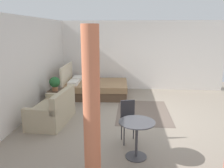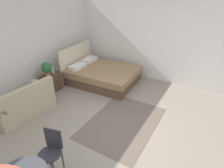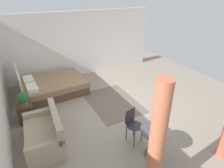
{
  "view_description": "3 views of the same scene",
  "coord_description": "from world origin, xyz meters",
  "px_view_note": "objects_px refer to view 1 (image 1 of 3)",
  "views": [
    {
      "loc": [
        -5.88,
        0.38,
        2.29
      ],
      "look_at": [
        0.1,
        0.88,
        0.87
      ],
      "focal_mm": 36.51,
      "sensor_mm": 36.0,
      "label": 1
    },
    {
      "loc": [
        -2.88,
        -1.59,
        2.88
      ],
      "look_at": [
        0.62,
        0.47,
        0.79
      ],
      "focal_mm": 30.47,
      "sensor_mm": 36.0,
      "label": 2
    },
    {
      "loc": [
        -4.42,
        2.54,
        3.39
      ],
      "look_at": [
        0.01,
        0.21,
        0.87
      ],
      "focal_mm": 30.37,
      "sensor_mm": 36.0,
      "label": 3
    }
  ],
  "objects_px": {
    "vase": "(56,86)",
    "balcony_table": "(137,133)",
    "cafe_chair_near_window": "(128,117)",
    "potted_plant": "(55,83)",
    "nightstand": "(56,98)",
    "bed": "(95,88)",
    "couch": "(53,111)"
  },
  "relations": [
    {
      "from": "potted_plant",
      "to": "cafe_chair_near_window",
      "type": "xyz_separation_m",
      "value": [
        -1.98,
        -2.22,
        -0.23
      ]
    },
    {
      "from": "balcony_table",
      "to": "cafe_chair_near_window",
      "type": "xyz_separation_m",
      "value": [
        0.64,
        0.16,
        0.04
      ]
    },
    {
      "from": "couch",
      "to": "potted_plant",
      "type": "bearing_deg",
      "value": 15.2
    },
    {
      "from": "vase",
      "to": "potted_plant",
      "type": "bearing_deg",
      "value": -170.47
    },
    {
      "from": "bed",
      "to": "couch",
      "type": "bearing_deg",
      "value": 165.05
    },
    {
      "from": "couch",
      "to": "nightstand",
      "type": "relative_size",
      "value": 2.83
    },
    {
      "from": "nightstand",
      "to": "vase",
      "type": "distance_m",
      "value": 0.38
    },
    {
      "from": "bed",
      "to": "vase",
      "type": "distance_m",
      "value": 1.57
    },
    {
      "from": "cafe_chair_near_window",
      "to": "balcony_table",
      "type": "bearing_deg",
      "value": -166.09
    },
    {
      "from": "nightstand",
      "to": "balcony_table",
      "type": "xyz_separation_m",
      "value": [
        -2.72,
        -2.39,
        0.23
      ]
    },
    {
      "from": "bed",
      "to": "balcony_table",
      "type": "distance_m",
      "value": 4.23
    },
    {
      "from": "vase",
      "to": "cafe_chair_near_window",
      "type": "bearing_deg",
      "value": -134.17
    },
    {
      "from": "couch",
      "to": "vase",
      "type": "bearing_deg",
      "value": 14.3
    },
    {
      "from": "couch",
      "to": "potted_plant",
      "type": "distance_m",
      "value": 1.27
    },
    {
      "from": "potted_plant",
      "to": "balcony_table",
      "type": "bearing_deg",
      "value": -137.71
    },
    {
      "from": "nightstand",
      "to": "cafe_chair_near_window",
      "type": "relative_size",
      "value": 0.6
    },
    {
      "from": "bed",
      "to": "vase",
      "type": "bearing_deg",
      "value": 138.46
    },
    {
      "from": "nightstand",
      "to": "cafe_chair_near_window",
      "type": "height_order",
      "value": "cafe_chair_near_window"
    },
    {
      "from": "nightstand",
      "to": "vase",
      "type": "xyz_separation_m",
      "value": [
        0.12,
        0.03,
        0.36
      ]
    },
    {
      "from": "balcony_table",
      "to": "cafe_chair_near_window",
      "type": "relative_size",
      "value": 0.81
    },
    {
      "from": "couch",
      "to": "cafe_chair_near_window",
      "type": "bearing_deg",
      "value": -113.66
    },
    {
      "from": "vase",
      "to": "balcony_table",
      "type": "distance_m",
      "value": 3.73
    },
    {
      "from": "nightstand",
      "to": "potted_plant",
      "type": "bearing_deg",
      "value": -174.46
    },
    {
      "from": "nightstand",
      "to": "cafe_chair_near_window",
      "type": "distance_m",
      "value": 3.06
    },
    {
      "from": "couch",
      "to": "cafe_chair_near_window",
      "type": "xyz_separation_m",
      "value": [
        -0.84,
        -1.91,
        0.25
      ]
    },
    {
      "from": "cafe_chair_near_window",
      "to": "potted_plant",
      "type": "bearing_deg",
      "value": 48.37
    },
    {
      "from": "potted_plant",
      "to": "vase",
      "type": "relative_size",
      "value": 2.18
    },
    {
      "from": "bed",
      "to": "couch",
      "type": "height_order",
      "value": "bed"
    },
    {
      "from": "bed",
      "to": "cafe_chair_near_window",
      "type": "bearing_deg",
      "value": -159.53
    },
    {
      "from": "potted_plant",
      "to": "balcony_table",
      "type": "relative_size",
      "value": 0.6
    },
    {
      "from": "vase",
      "to": "cafe_chair_near_window",
      "type": "height_order",
      "value": "cafe_chair_near_window"
    },
    {
      "from": "nightstand",
      "to": "potted_plant",
      "type": "xyz_separation_m",
      "value": [
        -0.1,
        -0.01,
        0.5
      ]
    }
  ]
}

